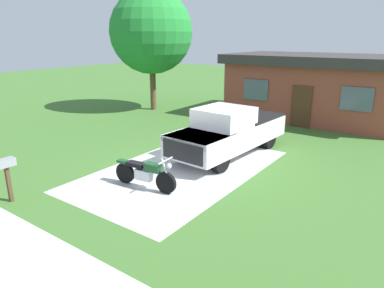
{
  "coord_description": "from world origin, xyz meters",
  "views": [
    {
      "loc": [
        6.82,
        -9.02,
        4.43
      ],
      "look_at": [
        0.2,
        0.29,
        0.9
      ],
      "focal_mm": 32.6,
      "sensor_mm": 36.0,
      "label": 1
    }
  ],
  "objects_px": {
    "pickup_truck": "(230,130)",
    "shade_tree": "(151,32)",
    "motorcycle": "(145,173)",
    "neighbor_house": "(318,87)",
    "mailbox": "(6,169)"
  },
  "relations": [
    {
      "from": "pickup_truck",
      "to": "shade_tree",
      "type": "relative_size",
      "value": 0.8
    },
    {
      "from": "pickup_truck",
      "to": "motorcycle",
      "type": "bearing_deg",
      "value": -96.31
    },
    {
      "from": "shade_tree",
      "to": "neighbor_house",
      "type": "distance_m",
      "value": 10.14
    },
    {
      "from": "mailbox",
      "to": "neighbor_house",
      "type": "bearing_deg",
      "value": 76.34
    },
    {
      "from": "pickup_truck",
      "to": "neighbor_house",
      "type": "xyz_separation_m",
      "value": [
        0.83,
        8.27,
        0.84
      ]
    },
    {
      "from": "pickup_truck",
      "to": "neighbor_house",
      "type": "bearing_deg",
      "value": 84.3
    },
    {
      "from": "motorcycle",
      "to": "shade_tree",
      "type": "xyz_separation_m",
      "value": [
        -7.8,
        9.23,
        4.22
      ]
    },
    {
      "from": "pickup_truck",
      "to": "mailbox",
      "type": "bearing_deg",
      "value": -112.16
    },
    {
      "from": "motorcycle",
      "to": "shade_tree",
      "type": "relative_size",
      "value": 0.31
    },
    {
      "from": "motorcycle",
      "to": "neighbor_house",
      "type": "distance_m",
      "value": 12.74
    },
    {
      "from": "mailbox",
      "to": "neighbor_house",
      "type": "relative_size",
      "value": 0.13
    },
    {
      "from": "mailbox",
      "to": "shade_tree",
      "type": "distance_m",
      "value": 13.73
    },
    {
      "from": "shade_tree",
      "to": "motorcycle",
      "type": "bearing_deg",
      "value": -49.78
    },
    {
      "from": "motorcycle",
      "to": "neighbor_house",
      "type": "relative_size",
      "value": 0.23
    },
    {
      "from": "motorcycle",
      "to": "shade_tree",
      "type": "bearing_deg",
      "value": 130.22
    }
  ]
}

